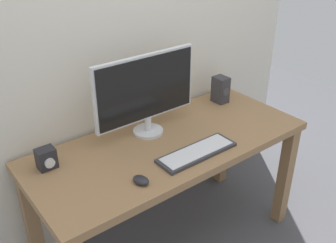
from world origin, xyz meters
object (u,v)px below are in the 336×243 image
audio_controller (46,159)px  desk (170,158)px  keyboard_primary (197,152)px  speaker_right (221,90)px  mouse (141,180)px  monitor (146,91)px

audio_controller → desk: bearing=-15.2°
keyboard_primary → speaker_right: bearing=35.1°
mouse → monitor: bearing=39.1°
mouse → audio_controller: (-0.28, 0.37, 0.03)m
desk → audio_controller: bearing=164.8°
desk → audio_controller: size_ratio=14.85×
monitor → speaker_right: monitor is taller
desk → mouse: (-0.32, -0.20, 0.12)m
monitor → speaker_right: (0.59, 0.03, -0.16)m
speaker_right → audio_controller: 1.15m
mouse → audio_controller: audio_controller is taller
monitor → audio_controller: (-0.56, 0.01, -0.19)m
speaker_right → desk: bearing=-161.4°
audio_controller → speaker_right: bearing=1.1°
monitor → audio_controller: 0.59m
speaker_right → audio_controller: size_ratio=1.64×
speaker_right → monitor: bearing=-176.8°
speaker_right → audio_controller: speaker_right is taller
mouse → speaker_right: size_ratio=0.51×
mouse → desk: bearing=20.1°
keyboard_primary → audio_controller: audio_controller is taller
desk → monitor: size_ratio=2.49×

